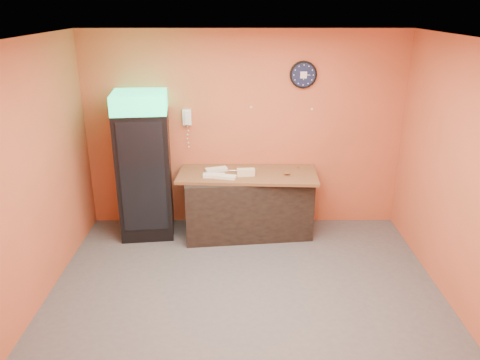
{
  "coord_description": "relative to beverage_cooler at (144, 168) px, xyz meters",
  "views": [
    {
      "loc": [
        -0.08,
        -4.45,
        3.12
      ],
      "look_at": [
        -0.06,
        0.6,
        1.19
      ],
      "focal_mm": 35.0,
      "sensor_mm": 36.0,
      "label": 1
    }
  ],
  "objects": [
    {
      "name": "floor",
      "position": [
        1.38,
        -1.6,
        -0.99
      ],
      "size": [
        4.5,
        4.5,
        0.0
      ],
      "primitive_type": "plane",
      "color": "#47474C",
      "rests_on": "ground"
    },
    {
      "name": "back_wall",
      "position": [
        1.38,
        0.4,
        0.41
      ],
      "size": [
        4.5,
        0.02,
        2.8
      ],
      "primitive_type": "cube",
      "color": "#D75E3C",
      "rests_on": "floor"
    },
    {
      "name": "left_wall",
      "position": [
        -0.87,
        -1.6,
        0.41
      ],
      "size": [
        0.02,
        4.0,
        2.8
      ],
      "primitive_type": "cube",
      "color": "#D75E3C",
      "rests_on": "floor"
    },
    {
      "name": "right_wall",
      "position": [
        3.63,
        -1.6,
        0.41
      ],
      "size": [
        0.02,
        4.0,
        2.8
      ],
      "primitive_type": "cube",
      "color": "#D75E3C",
      "rests_on": "floor"
    },
    {
      "name": "ceiling",
      "position": [
        1.38,
        -1.6,
        1.81
      ],
      "size": [
        4.5,
        4.0,
        0.02
      ],
      "primitive_type": "cube",
      "color": "white",
      "rests_on": "back_wall"
    },
    {
      "name": "beverage_cooler",
      "position": [
        0.0,
        0.0,
        0.0
      ],
      "size": [
        0.79,
        0.79,
        2.02
      ],
      "rotation": [
        0.0,
        0.0,
        0.12
      ],
      "color": "black",
      "rests_on": "floor"
    },
    {
      "name": "prep_counter",
      "position": [
        1.43,
        0.01,
        -0.55
      ],
      "size": [
        1.82,
        0.96,
        0.87
      ],
      "primitive_type": "cube",
      "rotation": [
        0.0,
        0.0,
        0.11
      ],
      "color": "black",
      "rests_on": "floor"
    },
    {
      "name": "wall_clock",
      "position": [
        2.19,
        0.37,
        1.21
      ],
      "size": [
        0.37,
        0.06,
        0.37
      ],
      "color": "black",
      "rests_on": "back_wall"
    },
    {
      "name": "wall_phone",
      "position": [
        0.59,
        0.34,
        0.63
      ],
      "size": [
        0.12,
        0.1,
        0.22
      ],
      "color": "white",
      "rests_on": "back_wall"
    },
    {
      "name": "butcher_paper",
      "position": [
        1.43,
        0.01,
        -0.1
      ],
      "size": [
        1.95,
        0.9,
        0.04
      ],
      "primitive_type": "cube",
      "rotation": [
        0.0,
        0.0,
        -0.05
      ],
      "color": "brown",
      "rests_on": "prep_counter"
    },
    {
      "name": "sub_roll_stack",
      "position": [
        1.4,
        -0.11,
        -0.03
      ],
      "size": [
        0.25,
        0.11,
        0.1
      ],
      "rotation": [
        0.0,
        0.0,
        0.1
      ],
      "color": "beige",
      "rests_on": "butcher_paper"
    },
    {
      "name": "wrapped_sandwich_left",
      "position": [
        0.97,
        -0.15,
        -0.06
      ],
      "size": [
        0.29,
        0.12,
        0.04
      ],
      "primitive_type": "cube",
      "rotation": [
        0.0,
        0.0,
        -0.02
      ],
      "color": "white",
      "rests_on": "butcher_paper"
    },
    {
      "name": "wrapped_sandwich_mid",
      "position": [
        1.13,
        -0.2,
        -0.06
      ],
      "size": [
        0.3,
        0.18,
        0.04
      ],
      "primitive_type": "cube",
      "rotation": [
        0.0,
        0.0,
        -0.24
      ],
      "color": "white",
      "rests_on": "butcher_paper"
    },
    {
      "name": "wrapped_sandwich_right",
      "position": [
        0.99,
        0.09,
        -0.05
      ],
      "size": [
        0.33,
        0.21,
        0.04
      ],
      "primitive_type": "cube",
      "rotation": [
        0.0,
        0.0,
        0.33
      ],
      "color": "white",
      "rests_on": "butcher_paper"
    },
    {
      "name": "kitchen_tool",
      "position": [
        1.31,
        0.08,
        -0.05
      ],
      "size": [
        0.06,
        0.06,
        0.06
      ],
      "primitive_type": "cylinder",
      "color": "silver",
      "rests_on": "butcher_paper"
    }
  ]
}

